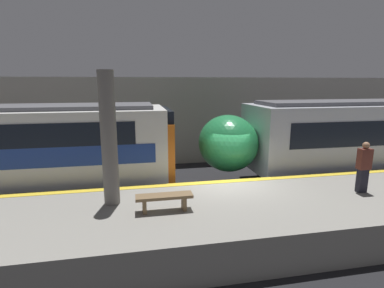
{
  "coord_description": "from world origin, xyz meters",
  "views": [
    {
      "loc": [
        -3.08,
        -9.56,
        4.4
      ],
      "look_at": [
        -1.01,
        0.81,
        2.22
      ],
      "focal_mm": 28.0,
      "sensor_mm": 36.0,
      "label": 1
    }
  ],
  "objects": [
    {
      "name": "platform_bench",
      "position": [
        -2.34,
        -2.13,
        1.39
      ],
      "size": [
        1.5,
        0.4,
        0.45
      ],
      "color": "brown",
      "rests_on": "platform"
    },
    {
      "name": "ground_plane",
      "position": [
        0.0,
        0.0,
        0.0
      ],
      "size": [
        120.0,
        120.0,
        0.0
      ],
      "primitive_type": "plane",
      "color": "black"
    },
    {
      "name": "person_waiting",
      "position": [
        3.82,
        -1.92,
        1.89
      ],
      "size": [
        0.38,
        0.24,
        1.59
      ],
      "color": "black",
      "rests_on": "platform"
    },
    {
      "name": "station_rear_barrier",
      "position": [
        0.0,
        6.32,
        2.34
      ],
      "size": [
        50.0,
        0.15,
        4.67
      ],
      "color": "#9E998E",
      "rests_on": "ground"
    },
    {
      "name": "support_pillar_near",
      "position": [
        -3.73,
        -1.32,
        2.89
      ],
      "size": [
        0.43,
        0.43,
        3.68
      ],
      "color": "slate",
      "rests_on": "platform"
    },
    {
      "name": "platform",
      "position": [
        0.0,
        -1.99,
        0.53
      ],
      "size": [
        40.0,
        3.98,
        1.06
      ],
      "color": "gray",
      "rests_on": "ground"
    }
  ]
}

